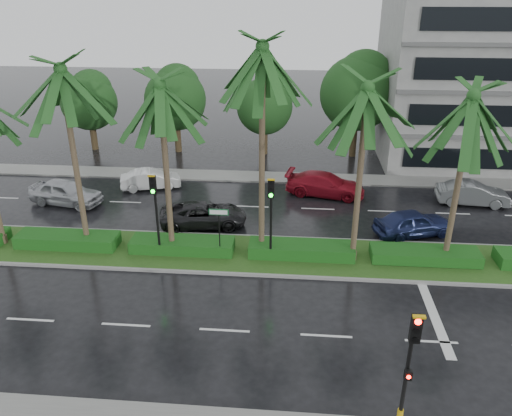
# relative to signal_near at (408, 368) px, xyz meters

# --- Properties ---
(ground) EXTENTS (120.00, 120.00, 0.00)m
(ground) POSITION_rel_signal_near_xyz_m (-6.00, 9.39, -2.50)
(ground) COLOR black
(ground) RESTS_ON ground
(far_sidewalk) EXTENTS (40.00, 2.00, 0.12)m
(far_sidewalk) POSITION_rel_signal_near_xyz_m (-6.00, 21.39, -2.44)
(far_sidewalk) COLOR slate
(far_sidewalk) RESTS_ON ground
(median) EXTENTS (36.00, 4.00, 0.15)m
(median) POSITION_rel_signal_near_xyz_m (-6.00, 10.39, -2.42)
(median) COLOR gray
(median) RESTS_ON ground
(hedge) EXTENTS (35.20, 1.40, 0.60)m
(hedge) POSITION_rel_signal_near_xyz_m (-6.00, 10.39, -2.05)
(hedge) COLOR #184814
(hedge) RESTS_ON median
(lane_markings) EXTENTS (34.00, 13.06, 0.01)m
(lane_markings) POSITION_rel_signal_near_xyz_m (-2.96, 8.96, -2.50)
(lane_markings) COLOR silver
(lane_markings) RESTS_ON ground
(palm_row) EXTENTS (26.30, 4.20, 10.74)m
(palm_row) POSITION_rel_signal_near_xyz_m (-7.25, 10.41, 5.54)
(palm_row) COLOR #483D2A
(palm_row) RESTS_ON median
(signal_near) EXTENTS (0.34, 0.45, 4.36)m
(signal_near) POSITION_rel_signal_near_xyz_m (0.00, 0.00, 0.00)
(signal_near) COLOR black
(signal_near) RESTS_ON near_sidewalk
(signal_median_left) EXTENTS (0.34, 0.42, 4.36)m
(signal_median_left) POSITION_rel_signal_near_xyz_m (-10.00, 9.69, 0.49)
(signal_median_left) COLOR black
(signal_median_left) RESTS_ON median
(signal_median_right) EXTENTS (0.34, 0.42, 4.36)m
(signal_median_right) POSITION_rel_signal_near_xyz_m (-4.50, 9.69, 0.49)
(signal_median_right) COLOR black
(signal_median_right) RESTS_ON median
(street_sign) EXTENTS (0.95, 0.09, 2.60)m
(street_sign) POSITION_rel_signal_near_xyz_m (-7.00, 9.87, -0.38)
(street_sign) COLOR black
(street_sign) RESTS_ON median
(bg_trees) EXTENTS (32.61, 5.62, 8.12)m
(bg_trees) POSITION_rel_signal_near_xyz_m (-4.60, 26.98, 2.09)
(bg_trees) COLOR #322517
(bg_trees) RESTS_ON ground
(building) EXTENTS (16.00, 10.00, 12.00)m
(building) POSITION_rel_signal_near_xyz_m (11.00, 27.39, 3.50)
(building) COLOR slate
(building) RESTS_ON ground
(car_silver) EXTENTS (2.69, 4.81, 1.55)m
(car_silver) POSITION_rel_signal_near_xyz_m (-17.50, 15.86, -1.73)
(car_silver) COLOR #ABADB3
(car_silver) RESTS_ON ground
(car_white) EXTENTS (2.45, 4.13, 1.29)m
(car_white) POSITION_rel_signal_near_xyz_m (-13.00, 18.80, -1.86)
(car_white) COLOR silver
(car_white) RESTS_ON ground
(car_darkgrey) EXTENTS (3.01, 5.13, 1.34)m
(car_darkgrey) POSITION_rel_signal_near_xyz_m (-8.50, 13.59, -1.83)
(car_darkgrey) COLOR black
(car_darkgrey) RESTS_ON ground
(car_red) EXTENTS (3.00, 5.33, 1.46)m
(car_red) POSITION_rel_signal_near_xyz_m (-1.50, 18.65, -1.77)
(car_red) COLOR maroon
(car_red) RESTS_ON ground
(car_blue) EXTENTS (3.00, 4.56, 1.44)m
(car_blue) POSITION_rel_signal_near_xyz_m (3.00, 13.39, -1.78)
(car_blue) COLOR navy
(car_blue) RESTS_ON ground
(car_grey) EXTENTS (1.79, 4.38, 1.41)m
(car_grey) POSITION_rel_signal_near_xyz_m (7.50, 17.93, -1.80)
(car_grey) COLOR slate
(car_grey) RESTS_ON ground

